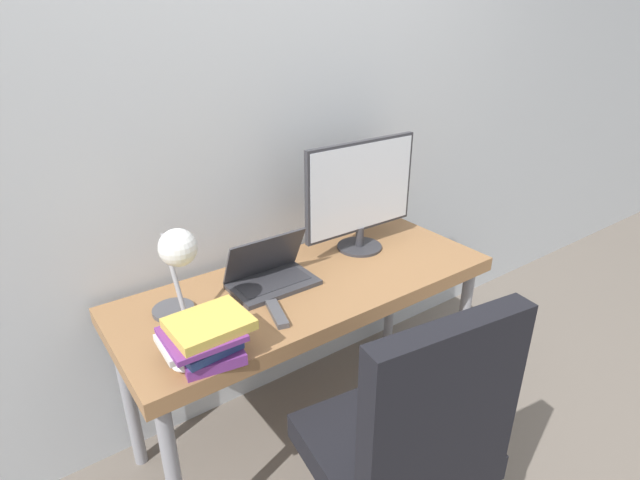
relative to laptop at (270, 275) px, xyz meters
name	(u,v)px	position (x,y,z in m)	size (l,w,h in m)	color
ground_plane	(353,466)	(0.14, -0.36, -0.78)	(12.00, 12.00, 0.00)	#70665B
wall_back	(256,121)	(0.14, 0.30, 0.52)	(8.00, 0.05, 2.60)	silver
desk	(310,296)	(0.14, -0.07, -0.11)	(1.51, 0.60, 0.73)	#996B42
laptop	(270,275)	(0.00, 0.00, 0.00)	(0.32, 0.20, 0.20)	#38383D
monitor	(361,192)	(0.49, 0.05, 0.22)	(0.56, 0.20, 0.48)	#333338
desk_lamp	(177,260)	(-0.38, -0.08, 0.21)	(0.15, 0.27, 0.36)	#4C4C51
office_chair	(410,439)	(-0.01, -0.78, -0.18)	(0.61, 0.61, 1.05)	black
book_stack	(206,338)	(-0.39, -0.27, 0.03)	(0.27, 0.21, 0.13)	#753384
tv_remote	(277,314)	(-0.10, -0.20, -0.03)	(0.08, 0.17, 0.02)	#4C4C51
game_controller	(197,359)	(-0.43, -0.29, -0.02)	(0.15, 0.10, 0.04)	white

